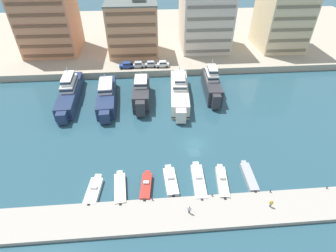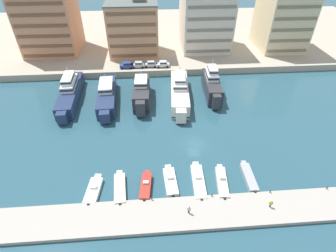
{
  "view_description": "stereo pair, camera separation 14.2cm",
  "coord_description": "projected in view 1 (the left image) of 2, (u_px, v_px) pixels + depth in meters",
  "views": [
    {
      "loc": [
        -8.86,
        -40.54,
        36.59
      ],
      "look_at": [
        -5.36,
        3.38,
        2.5
      ],
      "focal_mm": 28.0,
      "sensor_mm": 36.0,
      "label": 1
    },
    {
      "loc": [
        -8.72,
        -40.55,
        36.59
      ],
      "look_at": [
        -5.36,
        3.38,
        2.5
      ],
      "focal_mm": 28.0,
      "sensor_mm": 36.0,
      "label": 2
    }
  ],
  "objects": [
    {
      "name": "ground_plane",
      "position": [
        195.0,
        144.0,
        54.91
      ],
      "size": [
        400.0,
        400.0,
        0.0
      ],
      "primitive_type": "plane",
      "color": "#285160"
    },
    {
      "name": "quay_promenade",
      "position": [
        169.0,
        34.0,
        106.43
      ],
      "size": [
        180.0,
        70.0,
        2.0
      ],
      "primitive_type": "cube",
      "color": "#ADA38E",
      "rests_on": "ground"
    },
    {
      "name": "pier_dock",
      "position": [
        212.0,
        212.0,
        41.54
      ],
      "size": [
        120.0,
        6.05,
        0.71
      ],
      "primitive_type": "cube",
      "color": "#A8A399",
      "rests_on": "ground"
    },
    {
      "name": "yacht_navy_far_left",
      "position": [
        70.0,
        92.0,
        67.53
      ],
      "size": [
        4.91,
        22.36,
        7.88
      ],
      "color": "navy",
      "rests_on": "ground"
    },
    {
      "name": "yacht_navy_left",
      "position": [
        107.0,
        95.0,
        66.8
      ],
      "size": [
        5.25,
        19.95,
        6.52
      ],
      "color": "navy",
      "rests_on": "ground"
    },
    {
      "name": "yacht_charcoal_mid_left",
      "position": [
        141.0,
        93.0,
        66.87
      ],
      "size": [
        4.4,
        15.6,
        7.55
      ],
      "color": "#333338",
      "rests_on": "ground"
    },
    {
      "name": "yacht_ivory_center_left",
      "position": [
        179.0,
        91.0,
        67.64
      ],
      "size": [
        5.88,
        21.84,
        7.98
      ],
      "color": "silver",
      "rests_on": "ground"
    },
    {
      "name": "yacht_charcoal_center",
      "position": [
        212.0,
        85.0,
        69.52
      ],
      "size": [
        4.4,
        16.38,
        9.02
      ],
      "color": "#333338",
      "rests_on": "ground"
    },
    {
      "name": "motorboat_white_far_left",
      "position": [
        94.0,
        190.0,
        44.85
      ],
      "size": [
        2.75,
        6.74,
        1.23
      ],
      "color": "white",
      "rests_on": "ground"
    },
    {
      "name": "motorboat_cream_left",
      "position": [
        120.0,
        188.0,
        45.16
      ],
      "size": [
        2.41,
        7.53,
        0.92
      ],
      "color": "beige",
      "rests_on": "ground"
    },
    {
      "name": "motorboat_red_mid_left",
      "position": [
        146.0,
        186.0,
        45.43
      ],
      "size": [
        2.26,
        6.61,
        1.39
      ],
      "color": "red",
      "rests_on": "ground"
    },
    {
      "name": "motorboat_white_center_left",
      "position": [
        171.0,
        181.0,
        46.52
      ],
      "size": [
        2.41,
        7.31,
        1.28
      ],
      "color": "white",
      "rests_on": "ground"
    },
    {
      "name": "motorboat_white_center",
      "position": [
        198.0,
        181.0,
        46.43
      ],
      "size": [
        2.34,
        8.81,
        1.33
      ],
      "color": "white",
      "rests_on": "ground"
    },
    {
      "name": "motorboat_cream_center_right",
      "position": [
        222.0,
        182.0,
        46.17
      ],
      "size": [
        2.49,
        7.83,
        1.6
      ],
      "color": "beige",
      "rests_on": "ground"
    },
    {
      "name": "motorboat_grey_mid_right",
      "position": [
        249.0,
        177.0,
        47.18
      ],
      "size": [
        1.82,
        7.46,
        0.94
      ],
      "color": "#9EA3A8",
      "rests_on": "ground"
    },
    {
      "name": "car_blue_far_left",
      "position": [
        126.0,
        65.0,
        78.68
      ],
      "size": [
        4.16,
        2.04,
        1.8
      ],
      "color": "#28428E",
      "rests_on": "quay_promenade"
    },
    {
      "name": "car_silver_left",
      "position": [
        138.0,
        64.0,
        79.0
      ],
      "size": [
        4.11,
        1.93,
        1.8
      ],
      "color": "#B7BCC1",
      "rests_on": "quay_promenade"
    },
    {
      "name": "car_silver_mid_left",
      "position": [
        150.0,
        64.0,
        79.33
      ],
      "size": [
        4.11,
        1.94,
        1.8
      ],
      "color": "#B7BCC1",
      "rests_on": "quay_promenade"
    },
    {
      "name": "car_white_center_left",
      "position": [
        162.0,
        64.0,
        79.31
      ],
      "size": [
        4.15,
        2.03,
        1.8
      ],
      "color": "white",
      "rests_on": "quay_promenade"
    },
    {
      "name": "apartment_block_far_left",
      "position": [
        46.0,
        12.0,
        82.65
      ],
      "size": [
        17.21,
        16.76,
        26.82
      ],
      "color": "tan",
      "rests_on": "quay_promenade"
    },
    {
      "name": "apartment_block_left",
      "position": [
        133.0,
        28.0,
        83.7
      ],
      "size": [
        15.86,
        12.66,
        18.09
      ],
      "color": "tan",
      "rests_on": "quay_promenade"
    },
    {
      "name": "apartment_block_mid_left",
      "position": [
        205.0,
        16.0,
        86.78
      ],
      "size": [
        16.14,
        17.05,
        22.57
      ],
      "color": "silver",
      "rests_on": "quay_promenade"
    },
    {
      "name": "apartment_block_center_left",
      "position": [
        283.0,
        16.0,
        86.93
      ],
      "size": [
        14.56,
        16.78,
        22.56
      ],
      "color": "beige",
      "rests_on": "quay_promenade"
    },
    {
      "name": "pedestrian_near_edge",
      "position": [
        271.0,
        203.0,
        41.36
      ],
      "size": [
        0.59,
        0.31,
        1.57
      ],
      "color": "#4C515B",
      "rests_on": "pier_dock"
    },
    {
      "name": "pedestrian_mid_deck",
      "position": [
        189.0,
        209.0,
        40.44
      ],
      "size": [
        0.58,
        0.39,
        1.63
      ],
      "color": "#282D3D",
      "rests_on": "pier_dock"
    },
    {
      "name": "bollard_west",
      "position": [
        152.0,
        199.0,
        42.73
      ],
      "size": [
        0.2,
        0.2,
        0.61
      ],
      "color": "#2D2D33",
      "rests_on": "pier_dock"
    },
    {
      "name": "bollard_west_mid",
      "position": [
        212.0,
        195.0,
        43.35
      ],
      "size": [
        0.2,
        0.2,
        0.61
      ],
      "color": "#2D2D33",
      "rests_on": "pier_dock"
    },
    {
      "name": "bollard_east_mid",
      "position": [
        271.0,
        191.0,
        43.98
      ],
      "size": [
        0.2,
        0.2,
        0.61
      ],
      "color": "#2D2D33",
      "rests_on": "pier_dock"
    },
    {
      "name": "bollard_east",
      "position": [
        327.0,
        187.0,
        44.61
      ],
      "size": [
        0.2,
        0.2,
        0.61
      ],
      "color": "#2D2D33",
      "rests_on": "pier_dock"
    }
  ]
}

